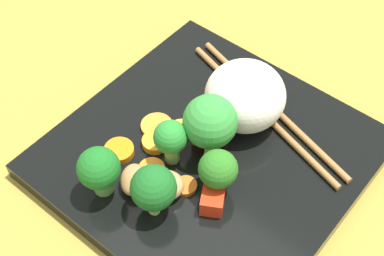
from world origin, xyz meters
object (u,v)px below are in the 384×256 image
(square_plate, at_px, (209,155))
(broccoli_floret_1, at_px, (99,170))
(carrot_slice_4, at_px, (186,186))
(rice_mound, at_px, (249,98))
(chopstick_pair, at_px, (266,109))

(square_plate, height_order, broccoli_floret_1, broccoli_floret_1)
(carrot_slice_4, bearing_deg, broccoli_floret_1, -136.01)
(rice_mound, bearing_deg, broccoli_floret_1, -107.22)
(rice_mound, height_order, carrot_slice_4, rice_mound)
(broccoli_floret_1, bearing_deg, square_plate, 66.63)
(rice_mound, bearing_deg, carrot_slice_4, -86.34)
(square_plate, bearing_deg, carrot_slice_4, -76.78)
(broccoli_floret_1, bearing_deg, chopstick_pair, 72.56)
(rice_mound, bearing_deg, square_plate, -94.88)
(broccoli_floret_1, height_order, carrot_slice_4, broccoli_floret_1)
(broccoli_floret_1, bearing_deg, carrot_slice_4, 43.99)
(broccoli_floret_1, xyz_separation_m, carrot_slice_4, (0.05, 0.05, -0.03))
(square_plate, height_order, carrot_slice_4, carrot_slice_4)
(square_plate, distance_m, rice_mound, 0.07)
(rice_mound, relative_size, broccoli_floret_1, 1.40)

